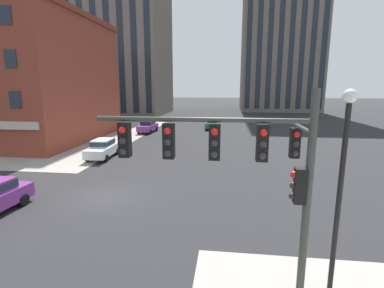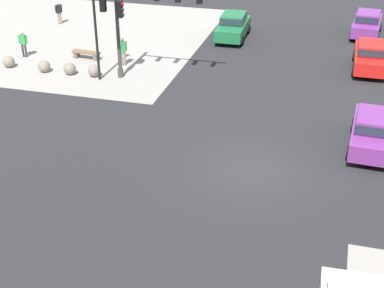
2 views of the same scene
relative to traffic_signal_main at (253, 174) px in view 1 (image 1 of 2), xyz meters
The scene contains 9 objects.
ground_plane 11.84m from the traffic_signal_main, 133.65° to the left, with size 320.00×320.00×0.00m, color #262628.
sidewalk_far_corner 39.59m from the traffic_signal_main, 134.62° to the left, with size 32.00×32.00×0.02m, color gray.
traffic_signal_main is the anchor object (origin of this frame).
street_lamp_corner_near 2.41m from the traffic_signal_main, 11.99° to the left, with size 0.36×0.36×6.27m.
car_main_southbound_near 36.59m from the traffic_signal_main, 94.60° to the left, with size 2.12×4.51×1.68m.
car_cross_westbound 34.15m from the traffic_signal_main, 110.37° to the left, with size 2.11×4.51×1.68m.
car_main_mid 20.89m from the traffic_signal_main, 124.92° to the left, with size 2.02×4.46×1.68m.
storefront_block_near_corner 36.61m from the traffic_signal_main, 136.74° to the left, with size 20.22×18.39×14.49m.
residential_tower_skyline_right 78.22m from the traffic_signal_main, 80.23° to the left, with size 20.28×15.45×51.82m.
Camera 1 is at (6.99, -15.18, 6.31)m, focal length 26.78 mm.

